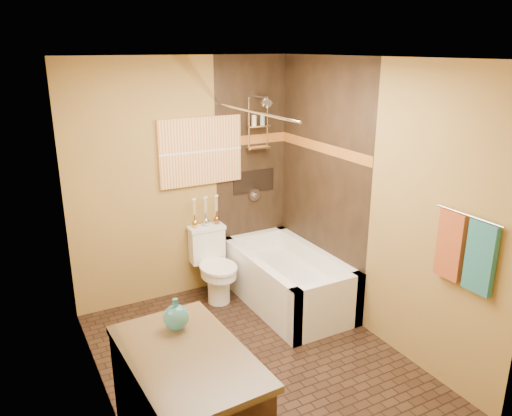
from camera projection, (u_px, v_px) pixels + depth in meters
floor at (253, 361)px, 4.28m from camera, size 3.00×3.00×0.00m
wall_left at (96, 253)px, 3.35m from camera, size 0.02×3.00×2.50m
wall_right at (372, 203)px, 4.44m from camera, size 0.02×3.00×2.50m
wall_back at (185, 181)px, 5.15m from camera, size 2.40×0.02×2.50m
wall_front at (386, 309)px, 2.64m from camera, size 2.40×0.02×2.50m
ceiling at (253, 58)px, 3.51m from camera, size 3.00×3.00×0.00m
alcove_tile_back at (251, 173)px, 5.49m from camera, size 0.85×0.01×2.50m
alcove_tile_right at (321, 183)px, 5.06m from camera, size 0.01×1.50×2.50m
mosaic_band_back at (252, 140)px, 5.37m from camera, size 0.85×0.01×0.10m
mosaic_band_right at (322, 148)px, 4.94m from camera, size 0.01×1.50×0.10m
alcove_niche at (254, 181)px, 5.53m from camera, size 0.50×0.01×0.25m
shower_fixtures at (258, 137)px, 5.28m from camera, size 0.24×0.33×1.16m
curtain_rod at (253, 112)px, 4.47m from camera, size 0.03×1.55×0.03m
towel_bar at (469, 216)px, 3.48m from camera, size 0.02×0.55×0.02m
towel_teal at (481, 258)px, 3.46m from camera, size 0.05×0.22×0.52m
towel_rust at (450, 245)px, 3.68m from camera, size 0.05×0.22×0.52m
sunset_painting at (201, 151)px, 5.12m from camera, size 0.90×0.04×0.70m
vanity_mirror at (131, 270)px, 2.52m from camera, size 0.01×1.00×0.90m
bathtub at (287, 283)px, 5.21m from camera, size 0.80×1.50×0.55m
toilet at (214, 264)px, 5.26m from camera, size 0.39×0.58×0.76m
teal_bottle at (176, 314)px, 3.04m from camera, size 0.21×0.21×0.25m
bud_vases at (206, 211)px, 5.24m from camera, size 0.32×0.07×0.31m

